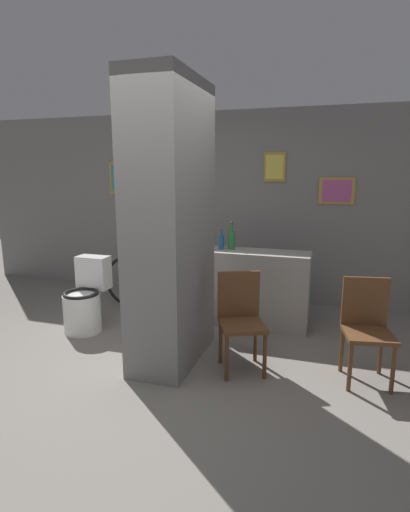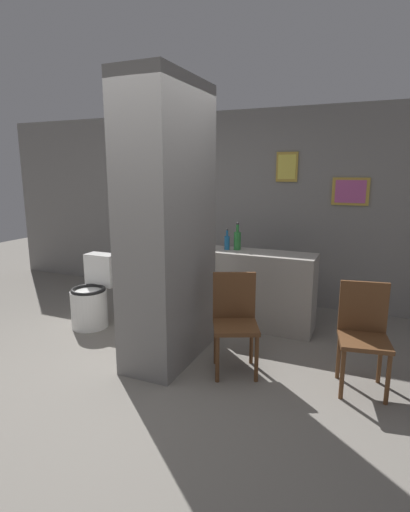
% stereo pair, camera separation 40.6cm
% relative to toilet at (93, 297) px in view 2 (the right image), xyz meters
% --- Properties ---
extents(ground_plane, '(14.00, 14.00, 0.00)m').
position_rel_toilet_xyz_m(ground_plane, '(1.17, -0.89, -0.34)').
color(ground_plane, slate).
extents(wall_back, '(8.00, 0.09, 2.60)m').
position_rel_toilet_xyz_m(wall_back, '(1.17, 1.74, 0.96)').
color(wall_back, gray).
rests_on(wall_back, ground_plane).
extents(pillar_center, '(0.55, 1.08, 2.60)m').
position_rel_toilet_xyz_m(pillar_center, '(1.22, -0.35, 0.96)').
color(pillar_center, gray).
rests_on(pillar_center, ground_plane).
extents(counter_shelf, '(1.31, 0.44, 0.89)m').
position_rel_toilet_xyz_m(counter_shelf, '(1.79, 0.74, 0.10)').
color(counter_shelf, gray).
rests_on(counter_shelf, ground_plane).
extents(toilet, '(0.42, 0.58, 0.82)m').
position_rel_toilet_xyz_m(toilet, '(0.00, 0.00, 0.00)').
color(toilet, white).
rests_on(toilet, ground_plane).
extents(chair_near_pillar, '(0.52, 0.52, 0.89)m').
position_rel_toilet_xyz_m(chair_near_pillar, '(1.89, -0.35, 0.15)').
color(chair_near_pillar, brown).
rests_on(chair_near_pillar, ground_plane).
extents(chair_by_doorway, '(0.45, 0.45, 0.89)m').
position_rel_toilet_xyz_m(chair_by_doorway, '(2.98, -0.23, 0.15)').
color(chair_by_doorway, brown).
rests_on(chair_by_doorway, ground_plane).
extents(bicycle, '(1.68, 0.42, 0.75)m').
position_rel_toilet_xyz_m(bicycle, '(0.60, 0.85, 0.02)').
color(bicycle, black).
rests_on(bicycle, ground_plane).
extents(bottle_tall, '(0.08, 0.08, 0.33)m').
position_rel_toilet_xyz_m(bottle_tall, '(1.52, 0.79, 0.67)').
color(bottle_tall, '#267233').
rests_on(bottle_tall, counter_shelf).
extents(bottle_short, '(0.06, 0.06, 0.25)m').
position_rel_toilet_xyz_m(bottle_short, '(1.40, 0.74, 0.64)').
color(bottle_short, '#19598C').
rests_on(bottle_short, counter_shelf).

